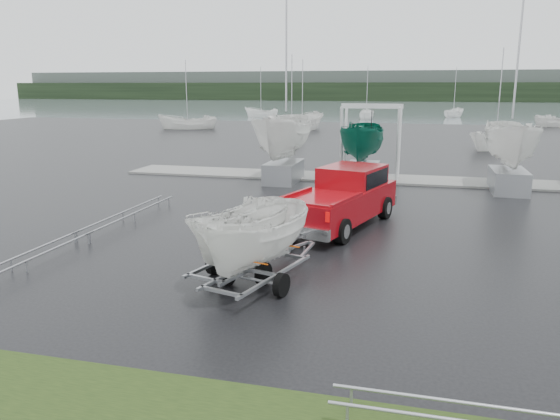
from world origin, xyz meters
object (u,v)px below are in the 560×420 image
object	(u,v)px
trailer_hitched	(241,187)
boat_hoist	(371,131)
trailer_parked	(257,188)
pickup_truck	(344,196)

from	to	relation	value
trailer_hitched	boat_hoist	world-z (taller)	trailer_hitched
trailer_hitched	trailer_parked	size ratio (longest dim) A/B	0.95
pickup_truck	boat_hoist	xyz separation A→B (m)	(0.02, 10.39, 1.57)
trailer_hitched	trailer_parked	world-z (taller)	trailer_parked
pickup_truck	boat_hoist	distance (m)	10.51
trailer_parked	boat_hoist	bearing A→B (deg)	101.20
pickup_truck	trailer_parked	size ratio (longest dim) A/B	1.39
trailer_hitched	pickup_truck	bearing A→B (deg)	90.00
trailer_parked	boat_hoist	xyz separation A→B (m)	(1.22, 17.53, 0.05)
boat_hoist	trailer_parked	bearing A→B (deg)	-93.98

